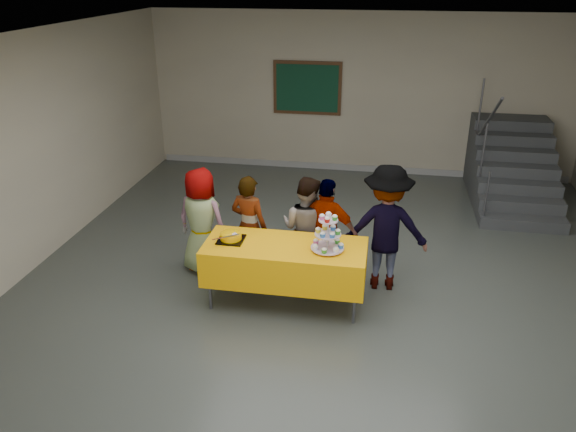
# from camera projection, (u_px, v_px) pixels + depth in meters

# --- Properties ---
(room_shell) EXTENTS (10.00, 10.04, 3.02)m
(room_shell) POSITION_uv_depth(u_px,v_px,m) (335.00, 134.00, 5.79)
(room_shell) COLOR #4C514C
(room_shell) RESTS_ON ground
(bake_table) EXTENTS (1.88, 0.78, 0.77)m
(bake_table) POSITION_uv_depth(u_px,v_px,m) (285.00, 261.00, 6.55)
(bake_table) COLOR #595960
(bake_table) RESTS_ON ground
(cupcake_stand) EXTENTS (0.38, 0.38, 0.44)m
(cupcake_stand) POSITION_uv_depth(u_px,v_px,m) (328.00, 236.00, 6.29)
(cupcake_stand) COLOR silver
(cupcake_stand) RESTS_ON bake_table
(bear_cake) EXTENTS (0.32, 0.36, 0.12)m
(bear_cake) POSITION_uv_depth(u_px,v_px,m) (231.00, 236.00, 6.56)
(bear_cake) COLOR black
(bear_cake) RESTS_ON bake_table
(schoolchild_a) EXTENTS (0.78, 0.59, 1.42)m
(schoolchild_a) POSITION_uv_depth(u_px,v_px,m) (202.00, 221.00, 7.22)
(schoolchild_a) COLOR slate
(schoolchild_a) RESTS_ON ground
(schoolchild_b) EXTENTS (0.57, 0.45, 1.36)m
(schoolchild_b) POSITION_uv_depth(u_px,v_px,m) (249.00, 226.00, 7.15)
(schoolchild_b) COLOR slate
(schoolchild_b) RESTS_ON ground
(schoolchild_c) EXTENTS (0.80, 0.71, 1.37)m
(schoolchild_c) POSITION_uv_depth(u_px,v_px,m) (306.00, 228.00, 7.08)
(schoolchild_c) COLOR slate
(schoolchild_c) RESTS_ON ground
(schoolchild_d) EXTENTS (0.87, 0.54, 1.39)m
(schoolchild_d) POSITION_uv_depth(u_px,v_px,m) (327.00, 232.00, 6.95)
(schoolchild_d) COLOR slate
(schoolchild_d) RESTS_ON ground
(schoolchild_e) EXTENTS (1.05, 0.63, 1.60)m
(schoolchild_e) POSITION_uv_depth(u_px,v_px,m) (386.00, 228.00, 6.82)
(schoolchild_e) COLOR slate
(schoolchild_e) RESTS_ON ground
(staircase) EXTENTS (1.30, 2.40, 2.04)m
(staircase) POSITION_uv_depth(u_px,v_px,m) (510.00, 169.00, 9.73)
(staircase) COLOR #424447
(staircase) RESTS_ON ground
(noticeboard) EXTENTS (1.30, 0.05, 1.00)m
(noticeboard) POSITION_uv_depth(u_px,v_px,m) (307.00, 88.00, 10.62)
(noticeboard) COLOR #472B16
(noticeboard) RESTS_ON ground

